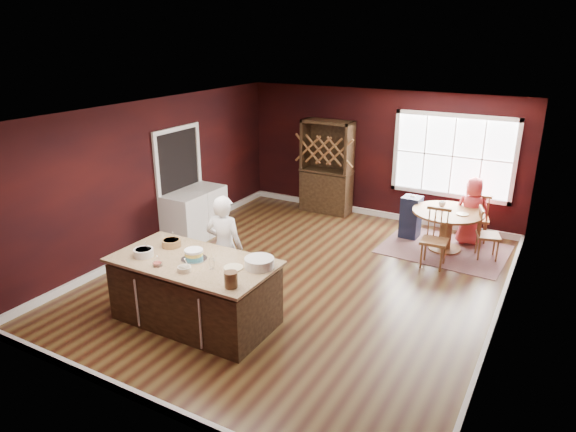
% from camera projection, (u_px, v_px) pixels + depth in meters
% --- Properties ---
extents(room_shell, '(7.00, 7.00, 7.00)m').
position_uv_depth(room_shell, '(302.00, 200.00, 7.90)').
color(room_shell, brown).
rests_on(room_shell, ground).
extents(window, '(2.36, 0.10, 1.66)m').
position_uv_depth(window, '(453.00, 156.00, 10.01)').
color(window, white).
rests_on(window, room_shell).
extents(doorway, '(0.08, 1.26, 2.13)m').
position_uv_depth(doorway, '(180.00, 184.00, 9.87)').
color(doorway, white).
rests_on(doorway, room_shell).
extents(kitchen_island, '(2.23, 1.17, 0.92)m').
position_uv_depth(kitchen_island, '(195.00, 292.00, 7.01)').
color(kitchen_island, black).
rests_on(kitchen_island, ground).
extents(dining_table, '(1.26, 1.26, 0.75)m').
position_uv_depth(dining_table, '(447.00, 222.00, 9.29)').
color(dining_table, olive).
rests_on(dining_table, ground).
extents(baker, '(0.63, 0.46, 1.59)m').
position_uv_depth(baker, '(224.00, 247.00, 7.57)').
color(baker, white).
rests_on(baker, ground).
extents(layer_cake, '(0.35, 0.35, 0.14)m').
position_uv_depth(layer_cake, '(194.00, 254.00, 6.84)').
color(layer_cake, white).
rests_on(layer_cake, kitchen_island).
extents(bowl_blue, '(0.27, 0.27, 0.10)m').
position_uv_depth(bowl_blue, '(144.00, 253.00, 6.95)').
color(bowl_blue, white).
rests_on(bowl_blue, kitchen_island).
extents(bowl_yellow, '(0.27, 0.27, 0.10)m').
position_uv_depth(bowl_yellow, '(171.00, 243.00, 7.27)').
color(bowl_yellow, '#9D6D44').
rests_on(bowl_yellow, kitchen_island).
extents(bowl_pink, '(0.13, 0.13, 0.05)m').
position_uv_depth(bowl_pink, '(157.00, 264.00, 6.67)').
color(bowl_pink, white).
rests_on(bowl_pink, kitchen_island).
extents(bowl_olive, '(0.18, 0.18, 0.07)m').
position_uv_depth(bowl_olive, '(184.00, 269.00, 6.51)').
color(bowl_olive, beige).
rests_on(bowl_olive, kitchen_island).
extents(drinking_glass, '(0.07, 0.07, 0.14)m').
position_uv_depth(drinking_glass, '(212.00, 264.00, 6.58)').
color(drinking_glass, white).
rests_on(drinking_glass, kitchen_island).
extents(dinner_plate, '(0.26, 0.26, 0.02)m').
position_uv_depth(dinner_plate, '(233.00, 268.00, 6.61)').
color(dinner_plate, '#F6E4C6').
rests_on(dinner_plate, kitchen_island).
extents(white_tub, '(0.38, 0.38, 0.13)m').
position_uv_depth(white_tub, '(259.00, 263.00, 6.61)').
color(white_tub, white).
rests_on(white_tub, kitchen_island).
extents(stoneware_crock, '(0.16, 0.16, 0.20)m').
position_uv_depth(stoneware_crock, '(231.00, 279.00, 6.10)').
color(stoneware_crock, '#4A3826').
rests_on(stoneware_crock, kitchen_island).
extents(toy_figurine, '(0.05, 0.05, 0.08)m').
position_uv_depth(toy_figurine, '(227.00, 273.00, 6.38)').
color(toy_figurine, yellow).
rests_on(toy_figurine, kitchen_island).
extents(rug, '(2.25, 1.78, 0.01)m').
position_uv_depth(rug, '(444.00, 249.00, 9.47)').
color(rug, brown).
rests_on(rug, ground).
extents(chair_east, '(0.48, 0.49, 0.94)m').
position_uv_depth(chair_east, '(489.00, 233.00, 8.97)').
color(chair_east, brown).
rests_on(chair_east, ground).
extents(chair_south, '(0.45, 0.43, 1.02)m').
position_uv_depth(chair_south, '(435.00, 239.00, 8.63)').
color(chair_south, olive).
rests_on(chair_south, ground).
extents(chair_north, '(0.49, 0.47, 0.98)m').
position_uv_depth(chair_north, '(478.00, 217.00, 9.72)').
color(chair_north, '#9B652D').
rests_on(chair_north, ground).
extents(seated_woman, '(0.72, 0.56, 1.29)m').
position_uv_depth(seated_woman, '(472.00, 211.00, 9.53)').
color(seated_woman, '#C53940').
rests_on(seated_woman, ground).
extents(high_chair, '(0.36, 0.36, 0.86)m').
position_uv_depth(high_chair, '(411.00, 216.00, 9.91)').
color(high_chair, black).
rests_on(high_chair, ground).
extents(toddler, '(0.18, 0.14, 0.26)m').
position_uv_depth(toddler, '(413.00, 197.00, 9.83)').
color(toddler, '#8CA5BF').
rests_on(toddler, high_chair).
extents(table_plate, '(0.22, 0.22, 0.02)m').
position_uv_depth(table_plate, '(462.00, 214.00, 9.05)').
color(table_plate, beige).
rests_on(table_plate, dining_table).
extents(table_cup, '(0.14, 0.14, 0.10)m').
position_uv_depth(table_cup, '(442.00, 204.00, 9.45)').
color(table_cup, white).
rests_on(table_cup, dining_table).
extents(hutch, '(1.11, 0.46, 2.03)m').
position_uv_depth(hutch, '(327.00, 167.00, 11.16)').
color(hutch, black).
rests_on(hutch, ground).
extents(washer, '(0.65, 0.63, 0.94)m').
position_uv_depth(washer, '(184.00, 219.00, 9.65)').
color(washer, white).
rests_on(washer, ground).
extents(dryer, '(0.65, 0.63, 0.94)m').
position_uv_depth(dryer, '(206.00, 209.00, 10.17)').
color(dryer, white).
rests_on(dryer, ground).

